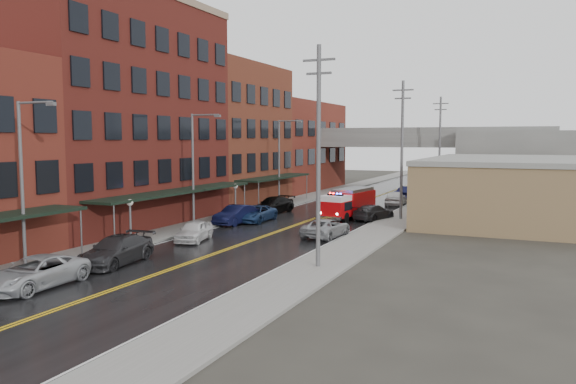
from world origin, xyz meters
The scene contains 32 objects.
road centered at (0.00, 30.00, 0.01)m, with size 11.00×160.00×0.02m, color black.
sidewalk_left centered at (-7.30, 30.00, 0.07)m, with size 3.00×160.00×0.15m, color slate.
sidewalk_right centered at (7.30, 30.00, 0.07)m, with size 3.00×160.00×0.15m, color slate.
curb_left centered at (-5.65, 30.00, 0.07)m, with size 0.30×160.00×0.15m, color gray.
curb_right centered at (5.65, 30.00, 0.07)m, with size 0.30×160.00×0.15m, color gray.
brick_building_b centered at (-13.30, 23.00, 9.00)m, with size 9.00×20.00×18.00m, color #511615.
brick_building_c centered at (-13.30, 40.50, 7.50)m, with size 9.00×15.00×15.00m, color brown.
brick_building_far centered at (-13.30, 58.00, 6.00)m, with size 9.00×20.00×12.00m, color maroon.
tan_building centered at (16.00, 40.00, 2.50)m, with size 14.00×22.00×5.00m, color olive.
right_far_block centered at (18.00, 70.00, 4.00)m, with size 18.00×30.00×8.00m, color slate.
awning_1 centered at (-7.49, 23.00, 2.99)m, with size 2.60×18.00×3.09m.
awning_2 centered at (-7.49, 40.50, 2.99)m, with size 2.60×13.00×3.09m.
globe_lamp_1 centered at (-6.40, 16.00, 2.31)m, with size 0.44×0.44×3.12m.
globe_lamp_2 centered at (-6.40, 30.00, 2.31)m, with size 0.44×0.44×3.12m.
street_lamp_0 centered at (-6.55, 8.00, 5.19)m, with size 2.64×0.22×9.00m.
street_lamp_1 centered at (-6.55, 24.00, 5.19)m, with size 2.64×0.22×9.00m.
street_lamp_2 centered at (-6.55, 40.00, 5.19)m, with size 2.64×0.22×9.00m.
utility_pole_0 centered at (7.20, 15.00, 6.31)m, with size 1.80×0.24×12.00m.
utility_pole_1 centered at (7.20, 35.00, 6.31)m, with size 1.80×0.24×12.00m.
utility_pole_2 centered at (7.20, 55.00, 6.31)m, with size 1.80×0.24×12.00m.
overpass centered at (0.00, 62.00, 5.99)m, with size 40.00×10.00×7.50m.
fire_truck centered at (2.63, 34.15, 1.42)m, with size 3.65×7.45×2.63m.
parked_car_left_2 centered at (-3.60, 5.80, 0.74)m, with size 2.46×5.34×1.49m, color #A7AAAF.
parked_car_left_3 centered at (-3.60, 11.39, 0.79)m, with size 2.21×5.45×1.58m, color #29282B.
parked_car_left_4 centered at (-3.60, 19.23, 0.72)m, with size 1.69×4.20×1.43m, color silver.
parked_car_left_5 centered at (-4.75, 27.20, 0.79)m, with size 1.67×4.79×1.58m, color black.
parked_car_left_6 centered at (-3.99, 29.16, 0.69)m, with size 2.27×4.93×1.37m, color navy.
parked_car_left_7 centered at (-5.00, 34.80, 0.77)m, with size 2.15×5.28×1.53m, color black.
parked_car_right_0 centered at (4.18, 24.49, 0.67)m, with size 2.23×4.83×1.34m, color gray.
parked_car_right_1 centered at (5.00, 34.20, 0.68)m, with size 1.91×4.69×1.36m, color #2A2A2D.
parked_car_right_2 centered at (4.24, 45.61, 0.79)m, with size 1.88×4.66×1.59m, color silver.
parked_car_right_3 centered at (4.72, 51.34, 0.82)m, with size 1.74×4.98×1.64m, color black.
Camera 1 is at (17.98, -13.10, 7.05)m, focal length 35.00 mm.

